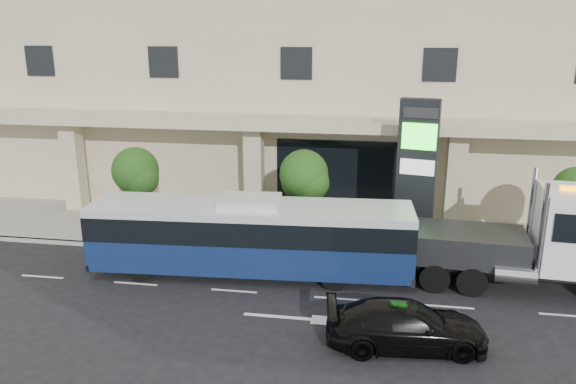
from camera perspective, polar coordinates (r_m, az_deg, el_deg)
name	(u,v)px	position (r m, az deg, el deg)	size (l,w,h in m)	color
ground	(341,281)	(22.72, 5.40, -9.04)	(120.00, 120.00, 0.00)	black
sidewalk	(348,236)	(27.29, 6.14, -4.43)	(120.00, 6.00, 0.15)	gray
curb	(344,260)	(24.51, 5.73, -6.89)	(120.00, 0.30, 0.15)	gray
convention_center	(363,23)	(35.95, 7.63, 16.62)	(60.00, 17.60, 20.00)	#BDAE8E
tree_left	(136,174)	(27.36, -15.18, 1.81)	(2.27, 2.20, 4.22)	#422B19
tree_mid	(304,178)	(25.15, 1.67, 1.47)	(2.28, 2.20, 4.38)	#422B19
city_bus	(250,235)	(22.74, -3.84, -4.42)	(13.05, 3.46, 3.27)	black
tow_truck	(540,244)	(23.26, 24.27, -4.84)	(10.08, 3.09, 4.58)	#2D3033
black_sedan	(406,325)	(18.48, 11.92, -13.11)	(2.05, 5.04, 1.46)	black
signage_pylon	(416,174)	(25.15, 12.88, 1.75)	(1.75, 0.93, 6.70)	black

